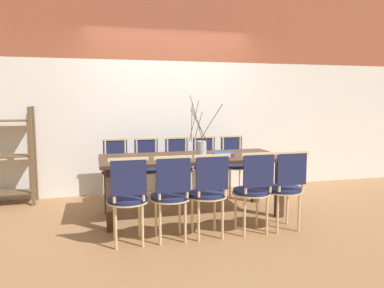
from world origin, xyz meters
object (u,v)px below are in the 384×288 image
at_px(dining_table, 192,164).
at_px(vase_centerpiece, 201,147).
at_px(chair_near_center, 208,191).
at_px(shelving_rack, 3,157).
at_px(chair_far_center, 178,165).
at_px(book_stack, 224,154).

relative_size(dining_table, vase_centerpiece, 3.01).
relative_size(chair_near_center, shelving_rack, 0.67).
relative_size(vase_centerpiece, shelving_rack, 0.55).
relative_size(chair_far_center, book_stack, 3.52).
bearing_deg(dining_table, vase_centerpiece, -34.34).
bearing_deg(vase_centerpiece, dining_table, 145.66).
bearing_deg(vase_centerpiece, book_stack, -0.26).
distance_m(vase_centerpiece, book_stack, 0.30).
height_order(chair_far_center, vase_centerpiece, vase_centerpiece).
height_order(chair_near_center, book_stack, chair_near_center).
bearing_deg(vase_centerpiece, chair_near_center, -100.30).
relative_size(dining_table, book_stack, 8.79).
bearing_deg(shelving_rack, chair_near_center, -39.03).
height_order(chair_far_center, book_stack, chair_far_center).
height_order(chair_near_center, vase_centerpiece, vase_centerpiece).
relative_size(chair_far_center, shelving_rack, 0.67).
bearing_deg(shelving_rack, book_stack, -22.88).
xyz_separation_m(chair_near_center, shelving_rack, (-2.33, 1.89, 0.17)).
height_order(dining_table, vase_centerpiece, vase_centerpiece).
distance_m(chair_near_center, chair_far_center, 1.59).
distance_m(chair_near_center, book_stack, 0.88).
height_order(chair_near_center, chair_far_center, same).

